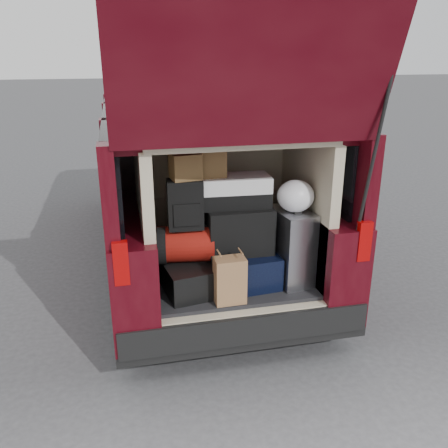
{
  "coord_description": "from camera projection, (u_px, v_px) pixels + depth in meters",
  "views": [
    {
      "loc": [
        -0.82,
        -3.2,
        2.32
      ],
      "look_at": [
        -0.06,
        0.2,
        1.03
      ],
      "focal_mm": 38.0,
      "sensor_mm": 36.0,
      "label": 1
    }
  ],
  "objects": [
    {
      "name": "grocery_sack_upper",
      "position": [
        210.0,
        162.0,
        3.55
      ],
      "size": [
        0.23,
        0.19,
        0.22
      ],
      "primitive_type": "cube",
      "rotation": [
        0.0,
        0.0,
        0.07
      ],
      "color": "brown",
      "rests_on": "twotone_duffel"
    },
    {
      "name": "kraft_bag",
      "position": [
        230.0,
        280.0,
        3.48
      ],
      "size": [
        0.23,
        0.15,
        0.35
      ],
      "primitive_type": "cube",
      "rotation": [
        0.0,
        0.0,
        0.02
      ],
      "color": "#A77A4B",
      "rests_on": "load_floor"
    },
    {
      "name": "ground",
      "position": [
        236.0,
        349.0,
        3.9
      ],
      "size": [
        80.0,
        80.0,
        0.0
      ],
      "primitive_type": "plane",
      "color": "#39393B",
      "rests_on": "ground"
    },
    {
      "name": "twotone_duffel",
      "position": [
        235.0,
        191.0,
        3.65
      ],
      "size": [
        0.54,
        0.3,
        0.24
      ],
      "primitive_type": "cube",
      "rotation": [
        0.0,
        0.0,
        -0.05
      ],
      "color": "white",
      "rests_on": "black_soft_case"
    },
    {
      "name": "navy_hardshell",
      "position": [
        241.0,
        264.0,
        3.84
      ],
      "size": [
        0.55,
        0.65,
        0.26
      ],
      "primitive_type": "cube",
      "rotation": [
        0.0,
        0.0,
        0.09
      ],
      "color": "black",
      "rests_on": "load_floor"
    },
    {
      "name": "black_hardshell",
      "position": [
        189.0,
        274.0,
        3.72
      ],
      "size": [
        0.5,
        0.63,
        0.23
      ],
      "primitive_type": "cube",
      "rotation": [
        0.0,
        0.0,
        0.16
      ],
      "color": "black",
      "rests_on": "load_floor"
    },
    {
      "name": "plastic_bag_right",
      "position": [
        296.0,
        196.0,
        3.6
      ],
      "size": [
        0.31,
        0.3,
        0.25
      ],
      "primitive_type": "ellipsoid",
      "rotation": [
        0.0,
        0.0,
        -0.11
      ],
      "color": "white",
      "rests_on": "silver_roller"
    },
    {
      "name": "grocery_sack_lower",
      "position": [
        185.0,
        166.0,
        3.44
      ],
      "size": [
        0.23,
        0.2,
        0.19
      ],
      "primitive_type": "cube",
      "rotation": [
        0.0,
        0.0,
        0.16
      ],
      "color": "brown",
      "rests_on": "backpack"
    },
    {
      "name": "load_floor",
      "position": [
        228.0,
        304.0,
        4.06
      ],
      "size": [
        1.24,
        1.05,
        0.55
      ],
      "primitive_type": "cube",
      "color": "black",
      "rests_on": "ground"
    },
    {
      "name": "minivan",
      "position": [
        196.0,
        184.0,
        5.28
      ],
      "size": [
        1.9,
        5.35,
        2.77
      ],
      "color": "black",
      "rests_on": "ground"
    },
    {
      "name": "red_duffel",
      "position": [
        186.0,
        244.0,
        3.64
      ],
      "size": [
        0.46,
        0.33,
        0.28
      ],
      "primitive_type": "cube",
      "rotation": [
        0.0,
        0.0,
        -0.13
      ],
      "color": "maroon",
      "rests_on": "black_hardshell"
    },
    {
      "name": "backpack",
      "position": [
        185.0,
        204.0,
        3.5
      ],
      "size": [
        0.27,
        0.17,
        0.37
      ],
      "primitive_type": "cube",
      "rotation": [
        0.0,
        0.0,
        -0.05
      ],
      "color": "black",
      "rests_on": "red_duffel"
    },
    {
      "name": "silver_roller",
      "position": [
        291.0,
        246.0,
        3.76
      ],
      "size": [
        0.31,
        0.43,
        0.6
      ],
      "primitive_type": "cube",
      "rotation": [
        0.0,
        0.0,
        0.15
      ],
      "color": "silver",
      "rests_on": "load_floor"
    },
    {
      "name": "black_soft_case",
      "position": [
        239.0,
        230.0,
        3.7
      ],
      "size": [
        0.51,
        0.31,
        0.36
      ],
      "primitive_type": "cube",
      "rotation": [
        0.0,
        0.0,
        -0.01
      ],
      "color": "black",
      "rests_on": "navy_hardshell"
    }
  ]
}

